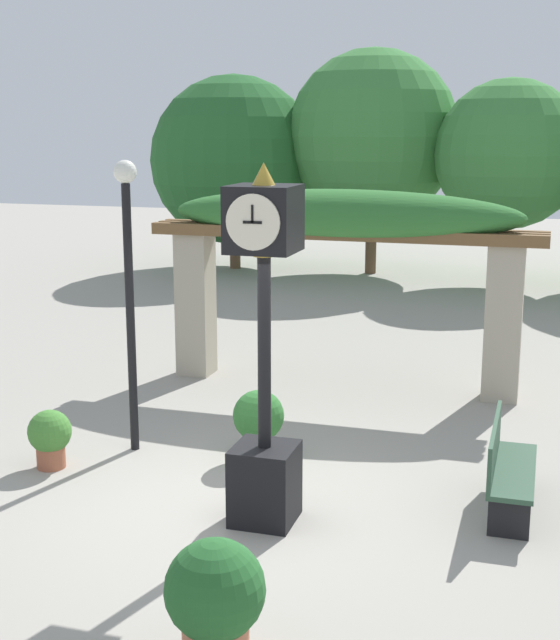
% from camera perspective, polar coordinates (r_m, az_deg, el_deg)
% --- Properties ---
extents(ground_plane, '(60.00, 60.00, 0.00)m').
position_cam_1_polar(ground_plane, '(9.11, -2.44, -11.74)').
color(ground_plane, gray).
extents(pedestal_clock, '(0.60, 0.64, 3.40)m').
position_cam_1_polar(pedestal_clock, '(8.23, -1.01, -2.63)').
color(pedestal_clock, black).
rests_on(pedestal_clock, ground).
extents(pergola, '(5.60, 1.09, 2.85)m').
position_cam_1_polar(pergola, '(12.63, 4.06, 5.43)').
color(pergola, '#A89E89').
rests_on(pergola, ground).
extents(potted_plant_near_left, '(0.71, 0.71, 0.95)m').
position_cam_1_polar(potted_plant_near_left, '(6.44, -4.18, -17.40)').
color(potted_plant_near_left, '#B26B4C').
rests_on(potted_plant_near_left, ground).
extents(potted_plant_near_right, '(0.58, 0.58, 0.81)m').
position_cam_1_polar(potted_plant_near_right, '(10.08, -1.38, -6.36)').
color(potted_plant_near_right, gray).
rests_on(potted_plant_near_right, ground).
extents(potted_plant_far_left, '(0.48, 0.48, 0.66)m').
position_cam_1_polar(potted_plant_far_left, '(10.21, -14.51, -7.20)').
color(potted_plant_far_left, '#9E563D').
rests_on(potted_plant_far_left, ground).
extents(park_bench, '(0.42, 1.51, 0.89)m').
position_cam_1_polar(park_bench, '(9.10, 14.30, -9.18)').
color(park_bench, '#2D4C38').
rests_on(park_bench, ground).
extents(lamp_post, '(0.26, 0.26, 3.35)m').
position_cam_1_polar(lamp_post, '(10.16, -9.67, 3.26)').
color(lamp_post, black).
rests_on(lamp_post, ground).
extents(tree_line, '(14.73, 4.83, 5.60)m').
position_cam_1_polar(tree_line, '(22.18, 9.18, 10.58)').
color(tree_line, brown).
rests_on(tree_line, ground).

